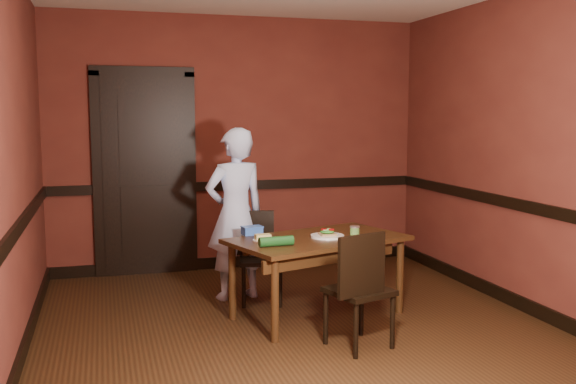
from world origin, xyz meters
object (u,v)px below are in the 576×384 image
sauce_jar (355,232)px  food_tub (252,230)px  sandwich_plate (327,235)px  chair_near (359,289)px  person (235,214)px  chair_far (261,258)px  cheese_saucer (263,238)px  dining_table (318,277)px

sauce_jar → food_tub: 0.86m
sandwich_plate → food_tub: bearing=153.1°
chair_near → person: size_ratio=0.55×
chair_far → cheese_saucer: (-0.11, -0.50, 0.28)m
person → food_tub: bearing=85.2°
sandwich_plate → sauce_jar: 0.23m
chair_far → person: size_ratio=0.52×
chair_near → food_tub: size_ratio=4.63×
chair_far → food_tub: size_ratio=4.36×
dining_table → chair_near: chair_near is taller
food_tub → chair_far: bearing=50.7°
chair_far → sandwich_plate: size_ratio=2.93×
person → sauce_jar: person is taller
chair_far → food_tub: chair_far is taller
sauce_jar → cheese_saucer: sauce_jar is taller
sauce_jar → dining_table: bearing=163.6°
cheese_saucer → food_tub: food_tub is taller
dining_table → cheese_saucer: bearing=162.9°
chair_near → sauce_jar: size_ratio=8.95×
chair_far → chair_near: bearing=-59.4°
chair_near → dining_table: bearing=-103.4°
chair_near → sauce_jar: chair_near is taller
chair_far → cheese_saucer: chair_far is taller
sauce_jar → food_tub: sauce_jar is taller
chair_far → chair_near: 1.32m
dining_table → cheese_saucer: cheese_saucer is taller
sauce_jar → chair_far: bearing=137.9°
person → cheese_saucer: 0.72m
person → cheese_saucer: size_ratio=9.47×
sandwich_plate → cheese_saucer: bearing=178.9°
chair_far → person: person is taller
dining_table → food_tub: food_tub is taller
dining_table → food_tub: 0.67m
person → chair_far: bearing=120.7°
dining_table → sandwich_plate: (0.08, -0.02, 0.35)m
chair_near → person: (-0.60, 1.45, 0.35)m
chair_near → sandwich_plate: 0.78m
dining_table → sauce_jar: 0.49m
sauce_jar → sandwich_plate: bearing=162.3°
dining_table → sandwich_plate: sandwich_plate is taller
cheese_saucer → food_tub: bearing=95.2°
chair_far → food_tub: bearing=-108.5°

